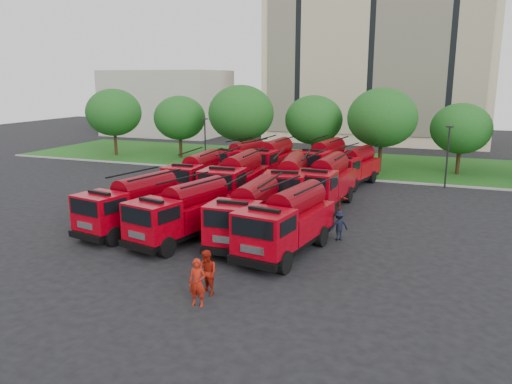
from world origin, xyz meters
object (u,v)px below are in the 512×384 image
at_px(fire_truck_3, 287,222).
at_px(firefighter_2, 285,251).
at_px(firefighter_0, 198,305).
at_px(firefighter_3, 338,240).
at_px(fire_truck_4, 196,175).
at_px(fire_truck_6, 290,184).
at_px(fire_truck_7, 325,183).
at_px(fire_truck_10, 323,161).
at_px(fire_truck_1, 183,212).
at_px(fire_truck_0, 132,204).
at_px(fire_truck_5, 236,180).
at_px(firefighter_4, 211,218).
at_px(fire_truck_11, 353,167).
at_px(fire_truck_8, 241,159).
at_px(firefighter_5, 337,210).
at_px(fire_truck_2, 249,213).
at_px(fire_truck_9, 271,160).
at_px(firefighter_1, 208,294).

height_order(fire_truck_3, firefighter_2, fire_truck_3).
relative_size(firefighter_0, firefighter_3, 1.15).
xyz_separation_m(fire_truck_4, fire_truck_6, (7.83, -1.13, 0.16)).
xyz_separation_m(fire_truck_7, fire_truck_10, (-2.21, 8.80, 0.01)).
relative_size(fire_truck_1, fire_truck_4, 1.03).
xyz_separation_m(fire_truck_6, firefighter_2, (2.36, -8.48, -1.78)).
xyz_separation_m(fire_truck_0, fire_truck_5, (3.24, 7.99, 0.18)).
bearing_deg(fire_truck_0, fire_truck_6, 60.36).
height_order(fire_truck_5, fire_truck_10, fire_truck_5).
bearing_deg(fire_truck_1, firefighter_4, 110.31).
relative_size(fire_truck_0, firefighter_4, 3.94).
xyz_separation_m(fire_truck_3, fire_truck_11, (0.21, 18.05, -0.11)).
xyz_separation_m(fire_truck_0, fire_truck_8, (-0.58, 18.03, -0.05)).
bearing_deg(firefighter_0, firefighter_5, 76.76).
xyz_separation_m(fire_truck_4, fire_truck_11, (10.55, 8.27, -0.06)).
distance_m(fire_truck_3, firefighter_4, 8.17).
relative_size(fire_truck_10, firefighter_0, 4.12).
bearing_deg(firefighter_0, fire_truck_7, 80.47).
bearing_deg(fire_truck_11, fire_truck_1, -96.68).
bearing_deg(fire_truck_0, firefighter_2, 9.99).
bearing_deg(fire_truck_2, fire_truck_3, -21.90).
xyz_separation_m(fire_truck_1, firefighter_2, (5.86, 0.26, -1.62)).
height_order(fire_truck_0, fire_truck_1, fire_truck_0).
bearing_deg(fire_truck_11, fire_truck_5, -112.26).
distance_m(fire_truck_3, firefighter_3, 4.02).
distance_m(fire_truck_8, fire_truck_10, 7.72).
bearing_deg(fire_truck_5, firefighter_5, 4.92).
xyz_separation_m(firefighter_2, firefighter_4, (-6.44, 4.37, 0.00)).
relative_size(fire_truck_1, firefighter_2, 4.94).
distance_m(fire_truck_3, firefighter_0, 7.53).
relative_size(fire_truck_4, fire_truck_7, 0.92).
xyz_separation_m(fire_truck_0, firefighter_3, (11.77, 2.60, -1.62)).
distance_m(fire_truck_5, fire_truck_8, 10.74).
relative_size(fire_truck_8, firefighter_0, 3.69).
height_order(fire_truck_5, fire_truck_9, fire_truck_5).
bearing_deg(fire_truck_0, fire_truck_3, 9.01).
xyz_separation_m(fire_truck_6, firefighter_3, (4.60, -5.66, -1.78)).
relative_size(fire_truck_6, fire_truck_9, 1.03).
bearing_deg(firefighter_2, fire_truck_4, 33.45).
distance_m(fire_truck_1, firefighter_5, 11.69).
distance_m(firefighter_3, firefighter_4, 8.82).
relative_size(fire_truck_0, firefighter_1, 3.83).
bearing_deg(fire_truck_8, firefighter_5, -26.68).
bearing_deg(fire_truck_11, firefighter_5, -74.48).
relative_size(fire_truck_2, fire_truck_11, 1.02).
xyz_separation_m(firefighter_0, firefighter_5, (2.18, 16.53, 0.00)).
height_order(fire_truck_11, firefighter_1, fire_truck_11).
distance_m(fire_truck_9, fire_truck_10, 4.62).
distance_m(fire_truck_2, firefighter_3, 5.30).
height_order(fire_truck_11, firefighter_4, fire_truck_11).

